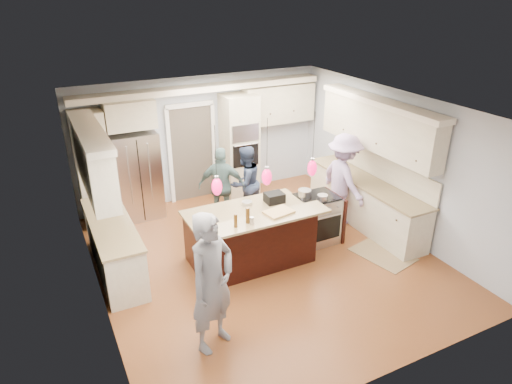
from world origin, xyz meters
TOP-DOWN VIEW (x-y plane):
  - ground_plane at (0.00, 0.00)m, footprint 6.00×6.00m
  - room_shell at (0.00, 0.00)m, footprint 5.54×6.04m
  - refrigerator at (-1.55, 2.64)m, footprint 0.90×0.70m
  - oven_column at (0.75, 2.67)m, footprint 0.72×0.69m
  - back_upper_cabinets at (-0.75, 2.76)m, footprint 5.30×0.61m
  - right_counter_run at (2.44, 0.30)m, footprint 0.64×3.10m
  - left_cabinets at (-2.44, 0.80)m, footprint 0.64×2.30m
  - kitchen_island at (-0.25, 0.07)m, footprint 2.10×1.46m
  - island_range at (1.16, 0.15)m, footprint 0.82×0.71m
  - pendant_lights at (-0.25, -0.51)m, footprint 1.75×0.15m
  - person_bar_end at (-1.56, -1.54)m, footprint 0.85×0.74m
  - person_far_left at (0.39, 1.60)m, footprint 0.89×0.79m
  - person_far_right at (-0.12, 1.60)m, footprint 1.00×0.77m
  - person_range_side at (2.02, 0.56)m, footprint 0.72×1.21m
  - floor_rug at (1.95, -0.83)m, footprint 0.92×1.17m
  - water_bottle at (-1.20, -0.61)m, footprint 0.07×0.07m
  - beer_bottle_a at (-0.80, -0.58)m, footprint 0.06×0.06m
  - beer_bottle_b at (-0.58, -0.54)m, footprint 0.08×0.08m
  - beer_bottle_c at (-0.54, -0.44)m, footprint 0.06×0.06m
  - drink_can at (-0.55, -0.61)m, footprint 0.07×0.07m
  - cutting_board at (-0.01, -0.47)m, footprint 0.49×0.38m
  - pot_large at (0.91, 0.22)m, footprint 0.24×0.24m
  - pot_small at (1.14, -0.03)m, footprint 0.19×0.19m

SIDE VIEW (x-z plane):
  - ground_plane at x=0.00m, z-range 0.00..0.00m
  - floor_rug at x=1.95m, z-range 0.00..0.01m
  - island_range at x=1.16m, z-range 0.00..0.92m
  - kitchen_island at x=-0.25m, z-range -0.07..1.05m
  - person_far_left at x=0.39m, z-range 0.00..1.53m
  - person_far_right at x=-0.12m, z-range 0.00..1.58m
  - refrigerator at x=-1.55m, z-range 0.00..1.80m
  - person_range_side at x=2.02m, z-range 0.00..1.84m
  - pot_small at x=1.14m, z-range 0.92..1.01m
  - person_bar_end at x=-1.56m, z-range 0.00..1.95m
  - pot_large at x=0.91m, z-range 0.92..1.06m
  - right_counter_run at x=2.44m, z-range -0.20..2.31m
  - left_cabinets at x=-2.44m, z-range -0.20..2.31m
  - cutting_board at x=-0.01m, z-range 1.12..1.15m
  - oven_column at x=0.75m, z-range 0.00..2.30m
  - drink_can at x=-0.55m, z-range 1.12..1.24m
  - beer_bottle_c at x=-0.54m, z-range 1.12..1.33m
  - beer_bottle_a at x=-0.80m, z-range 1.12..1.34m
  - beer_bottle_b at x=-0.58m, z-range 1.12..1.38m
  - water_bottle at x=-1.20m, z-range 1.12..1.42m
  - back_upper_cabinets at x=-0.75m, z-range 0.40..2.94m
  - pendant_lights at x=-0.25m, z-range 1.29..2.32m
  - room_shell at x=0.00m, z-range 0.46..3.18m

